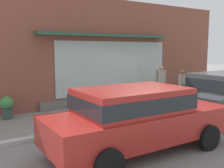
# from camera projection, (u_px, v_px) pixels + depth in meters

# --- Properties ---
(ground_plane) EXTENTS (60.00, 60.00, 0.00)m
(ground_plane) POSITION_uv_depth(u_px,v_px,m) (150.00, 117.00, 9.54)
(ground_plane) COLOR gray
(curb_strip) EXTENTS (14.00, 0.24, 0.12)m
(curb_strip) POSITION_uv_depth(u_px,v_px,m) (154.00, 117.00, 9.37)
(curb_strip) COLOR #B2B2AD
(curb_strip) RESTS_ON ground_plane
(storefront) EXTENTS (14.00, 0.81, 4.61)m
(storefront) POSITION_uv_depth(u_px,v_px,m) (104.00, 52.00, 11.90)
(storefront) COLOR brown
(storefront) RESTS_ON ground_plane
(fire_hydrant) EXTENTS (0.42, 0.38, 0.95)m
(fire_hydrant) POSITION_uv_depth(u_px,v_px,m) (168.00, 96.00, 11.12)
(fire_hydrant) COLOR #4C8C47
(fire_hydrant) RESTS_ON ground_plane
(pedestrian_with_handbag) EXTENTS (0.36, 0.61, 1.55)m
(pedestrian_with_handbag) POSITION_uv_depth(u_px,v_px,m) (182.00, 85.00, 11.40)
(pedestrian_with_handbag) COLOR brown
(pedestrian_with_handbag) RESTS_ON ground_plane
(pedestrian_passerby) EXTENTS (0.48, 0.32, 1.67)m
(pedestrian_passerby) POSITION_uv_depth(u_px,v_px,m) (161.00, 80.00, 12.61)
(pedestrian_passerby) COLOR #8E333D
(pedestrian_passerby) RESTS_ON ground_plane
(parked_car_red) EXTENTS (4.59, 2.03, 1.53)m
(parked_car_red) POSITION_uv_depth(u_px,v_px,m) (137.00, 115.00, 6.30)
(parked_car_red) COLOR maroon
(parked_car_red) RESTS_ON ground_plane
(potted_plant_low_front) EXTENTS (0.49, 0.49, 0.68)m
(potted_plant_low_front) POSITION_uv_depth(u_px,v_px,m) (90.00, 100.00, 10.93)
(potted_plant_low_front) COLOR #9E6042
(potted_plant_low_front) RESTS_ON ground_plane
(potted_plant_by_entrance) EXTENTS (0.46, 0.46, 0.80)m
(potted_plant_by_entrance) POSITION_uv_depth(u_px,v_px,m) (7.00, 106.00, 9.23)
(potted_plant_by_entrance) COLOR #33473D
(potted_plant_by_entrance) RESTS_ON ground_plane
(potted_plant_trailing_edge) EXTENTS (0.42, 0.42, 0.97)m
(potted_plant_trailing_edge) POSITION_uv_depth(u_px,v_px,m) (108.00, 96.00, 11.26)
(potted_plant_trailing_edge) COLOR #4C4C51
(potted_plant_trailing_edge) RESTS_ON ground_plane
(potted_plant_near_hydrant) EXTENTS (0.52, 0.52, 0.75)m
(potted_plant_near_hydrant) POSITION_uv_depth(u_px,v_px,m) (189.00, 88.00, 13.98)
(potted_plant_near_hydrant) COLOR #9E6042
(potted_plant_near_hydrant) RESTS_ON ground_plane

